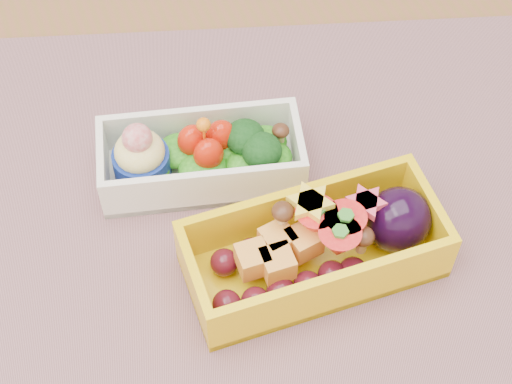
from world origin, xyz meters
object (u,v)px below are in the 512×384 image
object	(u,v)px
table	(271,294)
bento_white	(200,157)
placemat	(249,227)
bento_yellow	(320,247)

from	to	relation	value
table	bento_white	size ratio (longest dim) A/B	6.79
table	placemat	bearing A→B (deg)	141.34
bento_white	table	bearing A→B (deg)	-52.32
placemat	bento_white	world-z (taller)	bento_white
table	bento_yellow	bearing A→B (deg)	-61.60
bento_white	bento_yellow	world-z (taller)	bento_white
placemat	bento_white	xyz separation A→B (m)	(-0.02, 0.06, 0.02)
table	bento_yellow	xyz separation A→B (m)	(0.02, -0.04, 0.13)
table	bento_white	xyz separation A→B (m)	(-0.04, 0.08, 0.13)
table	bento_yellow	world-z (taller)	bento_yellow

